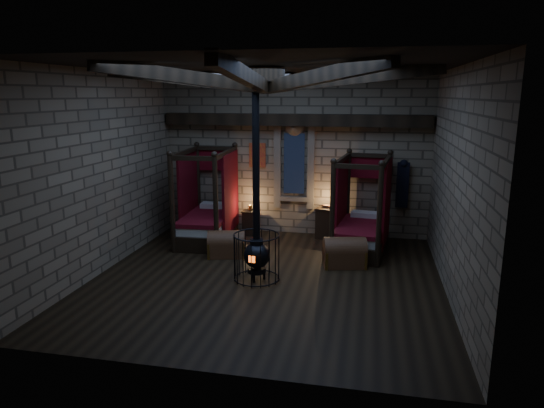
% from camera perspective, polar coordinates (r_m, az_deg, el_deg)
% --- Properties ---
extents(room, '(7.02, 7.02, 4.29)m').
position_cam_1_polar(room, '(9.43, -0.57, 13.08)').
color(room, black).
rests_on(room, ground).
extents(bed_left, '(1.30, 2.29, 2.32)m').
position_cam_1_polar(bed_left, '(12.62, -7.56, -1.64)').
color(bed_left, black).
rests_on(bed_left, ground).
extents(bed_right, '(1.37, 2.26, 2.24)m').
position_cam_1_polar(bed_right, '(11.88, 10.49, -2.76)').
color(bed_right, black).
rests_on(bed_right, ground).
extents(trunk_left, '(0.95, 0.72, 0.62)m').
position_cam_1_polar(trunk_left, '(11.36, -5.38, -4.79)').
color(trunk_left, '#56311B').
rests_on(trunk_left, ground).
extents(trunk_right, '(1.01, 0.76, 0.67)m').
position_cam_1_polar(trunk_right, '(10.78, 8.52, -5.73)').
color(trunk_right, '#56311B').
rests_on(trunk_right, ground).
extents(nightstand_left, '(0.43, 0.41, 0.81)m').
position_cam_1_polar(nightstand_left, '(13.02, -2.57, -2.13)').
color(nightstand_left, black).
rests_on(nightstand_left, ground).
extents(nightstand_right, '(0.61, 0.60, 0.89)m').
position_cam_1_polar(nightstand_right, '(12.75, 6.41, -2.19)').
color(nightstand_right, black).
rests_on(nightstand_right, ground).
extents(stove, '(0.94, 0.94, 4.05)m').
position_cam_1_polar(stove, '(9.81, -1.82, -5.64)').
color(stove, black).
rests_on(stove, ground).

